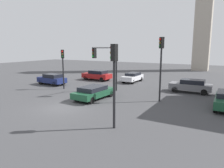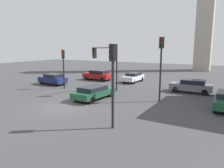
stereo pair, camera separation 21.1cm
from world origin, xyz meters
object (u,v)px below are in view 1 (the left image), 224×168
Objects in this scene: car_1 at (97,75)px; car_3 at (191,86)px; traffic_light_3 at (63,62)px; traffic_light_1 at (106,59)px; car_0 at (133,77)px; car_4 at (52,79)px; traffic_light_2 at (161,58)px; car_2 at (94,92)px; traffic_light_0 at (114,71)px.

car_1 is 1.01× the size of car_3.
traffic_light_3 is 1.06× the size of car_3.
traffic_light_1 is 8.62m from car_0.
car_0 is at bearing -167.07° from car_1.
traffic_light_3 is at bearing 160.84° from car_4.
car_2 is (-5.79, -2.24, -3.34)m from traffic_light_2.
traffic_light_1 reaches higher than car_0.
traffic_light_3 reaches higher than car_1.
car_2 is 10.88m from car_3.
traffic_light_1 reaches higher than car_1.
car_4 is (-3.32, 1.38, -2.51)m from traffic_light_3.
traffic_light_0 is at bearing 21.31° from car_0.
traffic_light_2 is at bearing -86.78° from traffic_light_0.
traffic_light_1 is 1.29× the size of car_4.
traffic_light_2 reaches higher than car_0.
car_2 is 1.15× the size of car_4.
car_3 is at bearing -93.20° from traffic_light_0.
car_0 is 0.94× the size of car_3.
car_1 is at bearing 35.06° from car_2.
traffic_light_0 is 13.71m from traffic_light_3.
traffic_light_1 is 1.14× the size of traffic_light_3.
traffic_light_0 is 1.15× the size of car_1.
car_3 is 1.08× the size of car_4.
car_0 is 0.88× the size of car_2.
car_3 is at bearing 69.78° from car_0.
traffic_light_2 reaches higher than car_2.
traffic_light_0 is 17.46m from car_4.
car_1 reaches higher than car_4.
traffic_light_1 is (-5.63, 8.44, 0.12)m from traffic_light_0.
traffic_light_0 is 8.13m from car_2.
car_1 is at bearing -9.87° from car_3.
traffic_light_2 is 1.25× the size of traffic_light_3.
traffic_light_0 reaches higher than car_4.
car_1 is (-0.24, 7.62, -2.48)m from traffic_light_3.
car_4 reaches higher than car_2.
traffic_light_3 is at bearing 20.75° from car_3.
traffic_light_0 is at bearing 29.80° from traffic_light_2.
car_2 is 1.07× the size of car_3.
traffic_light_0 is at bearing 128.43° from car_1.
car_1 is at bearing -88.92° from traffic_light_2.
car_0 is 9.12m from car_3.
car_1 is at bearing -77.75° from car_0.
traffic_light_3 is 10.42m from car_0.
traffic_light_0 reaches higher than traffic_light_3.
car_1 is at bearing -46.16° from traffic_light_0.
car_4 is at bearing -48.19° from car_0.
traffic_light_1 is 9.80m from car_3.
car_3 is at bearing -41.85° from car_2.
traffic_light_0 is at bearing 78.93° from car_3.
traffic_light_2 reaches higher than traffic_light_1.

